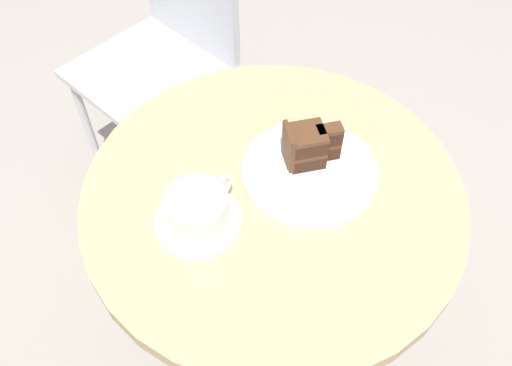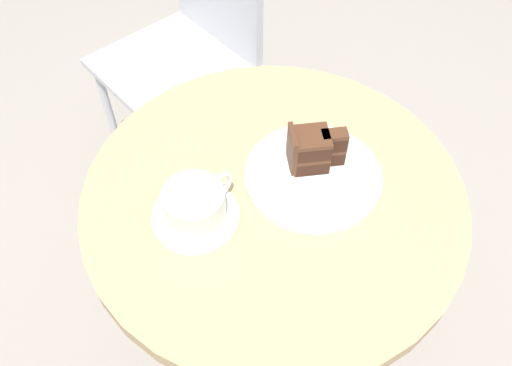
{
  "view_description": "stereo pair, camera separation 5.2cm",
  "coord_description": "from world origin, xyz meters",
  "px_view_note": "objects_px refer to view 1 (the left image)",
  "views": [
    {
      "loc": [
        -0.47,
        -0.32,
        1.44
      ],
      "look_at": [
        -0.03,
        0.01,
        0.75
      ],
      "focal_mm": 38.0,
      "sensor_mm": 36.0,
      "label": 1
    },
    {
      "loc": [
        -0.43,
        -0.36,
        1.44
      ],
      "look_at": [
        -0.03,
        0.01,
        0.75
      ],
      "focal_mm": 38.0,
      "sensor_mm": 36.0,
      "label": 2
    }
  ],
  "objects_px": {
    "saucer": "(198,221)",
    "cake_plate": "(310,172)",
    "coffee_cup": "(198,210)",
    "cake_slice": "(308,146)",
    "napkin": "(309,174)",
    "cafe_chair": "(169,33)",
    "fork": "(293,150)",
    "teaspoon": "(193,198)"
  },
  "relations": [
    {
      "from": "coffee_cup",
      "to": "cake_slice",
      "type": "bearing_deg",
      "value": -16.53
    },
    {
      "from": "coffee_cup",
      "to": "fork",
      "type": "xyz_separation_m",
      "value": [
        0.22,
        -0.03,
        -0.03
      ]
    },
    {
      "from": "cake_slice",
      "to": "coffee_cup",
      "type": "bearing_deg",
      "value": 163.47
    },
    {
      "from": "coffee_cup",
      "to": "cafe_chair",
      "type": "xyz_separation_m",
      "value": [
        0.52,
        0.59,
        -0.24
      ]
    },
    {
      "from": "saucer",
      "to": "cake_slice",
      "type": "bearing_deg",
      "value": -18.31
    },
    {
      "from": "napkin",
      "to": "cafe_chair",
      "type": "relative_size",
      "value": 0.25
    },
    {
      "from": "teaspoon",
      "to": "coffee_cup",
      "type": "bearing_deg",
      "value": -114.75
    },
    {
      "from": "cake_slice",
      "to": "cafe_chair",
      "type": "height_order",
      "value": "cafe_chair"
    },
    {
      "from": "teaspoon",
      "to": "cafe_chair",
      "type": "distance_m",
      "value": 0.77
    },
    {
      "from": "coffee_cup",
      "to": "fork",
      "type": "height_order",
      "value": "coffee_cup"
    },
    {
      "from": "cake_plate",
      "to": "fork",
      "type": "bearing_deg",
      "value": 70.87
    },
    {
      "from": "cake_slice",
      "to": "fork",
      "type": "relative_size",
      "value": 0.7
    },
    {
      "from": "saucer",
      "to": "cake_slice",
      "type": "height_order",
      "value": "cake_slice"
    },
    {
      "from": "cake_plate",
      "to": "cake_slice",
      "type": "distance_m",
      "value": 0.05
    },
    {
      "from": "coffee_cup",
      "to": "cafe_chair",
      "type": "bearing_deg",
      "value": 48.31
    },
    {
      "from": "coffee_cup",
      "to": "teaspoon",
      "type": "relative_size",
      "value": 1.44
    },
    {
      "from": "teaspoon",
      "to": "cake_plate",
      "type": "bearing_deg",
      "value": -24.01
    },
    {
      "from": "napkin",
      "to": "cafe_chair",
      "type": "xyz_separation_m",
      "value": [
        0.33,
        0.67,
        -0.2
      ]
    },
    {
      "from": "napkin",
      "to": "teaspoon",
      "type": "bearing_deg",
      "value": 143.91
    },
    {
      "from": "cake_plate",
      "to": "fork",
      "type": "relative_size",
      "value": 1.66
    },
    {
      "from": "coffee_cup",
      "to": "cake_plate",
      "type": "height_order",
      "value": "coffee_cup"
    },
    {
      "from": "cake_slice",
      "to": "fork",
      "type": "bearing_deg",
      "value": 86.85
    },
    {
      "from": "saucer",
      "to": "fork",
      "type": "height_order",
      "value": "fork"
    },
    {
      "from": "coffee_cup",
      "to": "cake_plate",
      "type": "relative_size",
      "value": 0.56
    },
    {
      "from": "saucer",
      "to": "cafe_chair",
      "type": "xyz_separation_m",
      "value": [
        0.52,
        0.58,
        -0.2
      ]
    },
    {
      "from": "fork",
      "to": "napkin",
      "type": "relative_size",
      "value": 0.66
    },
    {
      "from": "saucer",
      "to": "cake_plate",
      "type": "bearing_deg",
      "value": -24.2
    },
    {
      "from": "saucer",
      "to": "fork",
      "type": "distance_m",
      "value": 0.22
    },
    {
      "from": "teaspoon",
      "to": "cake_slice",
      "type": "relative_size",
      "value": 0.92
    },
    {
      "from": "saucer",
      "to": "coffee_cup",
      "type": "bearing_deg",
      "value": -109.05
    },
    {
      "from": "coffee_cup",
      "to": "cake_slice",
      "type": "xyz_separation_m",
      "value": [
        0.21,
        -0.06,
        0.0
      ]
    },
    {
      "from": "fork",
      "to": "napkin",
      "type": "bearing_deg",
      "value": -140.68
    },
    {
      "from": "teaspoon",
      "to": "fork",
      "type": "height_order",
      "value": "fork"
    },
    {
      "from": "fork",
      "to": "cafe_chair",
      "type": "bearing_deg",
      "value": 34.21
    },
    {
      "from": "coffee_cup",
      "to": "cake_plate",
      "type": "distance_m",
      "value": 0.22
    },
    {
      "from": "cake_plate",
      "to": "saucer",
      "type": "bearing_deg",
      "value": 155.8
    },
    {
      "from": "cake_slice",
      "to": "cafe_chair",
      "type": "distance_m",
      "value": 0.76
    },
    {
      "from": "teaspoon",
      "to": "cafe_chair",
      "type": "relative_size",
      "value": 0.11
    },
    {
      "from": "saucer",
      "to": "cake_plate",
      "type": "xyz_separation_m",
      "value": [
        0.2,
        -0.09,
        0.0
      ]
    },
    {
      "from": "cake_slice",
      "to": "teaspoon",
      "type": "bearing_deg",
      "value": 150.43
    },
    {
      "from": "teaspoon",
      "to": "cake_plate",
      "type": "xyz_separation_m",
      "value": [
        0.17,
        -0.12,
        -0.01
      ]
    },
    {
      "from": "napkin",
      "to": "cake_slice",
      "type": "bearing_deg",
      "value": 46.18
    }
  ]
}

